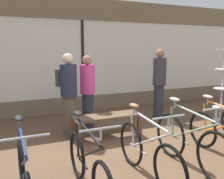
# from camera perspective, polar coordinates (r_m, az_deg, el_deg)

# --- Properties ---
(ground_plane) EXTENTS (24.00, 24.00, 0.00)m
(ground_plane) POSITION_cam_1_polar(r_m,az_deg,el_deg) (4.35, 8.24, -15.44)
(ground_plane) COLOR brown
(shop_back_wall) EXTENTS (12.00, 0.08, 3.20)m
(shop_back_wall) POSITION_cam_1_polar(r_m,az_deg,el_deg) (7.20, -6.78, 7.88)
(shop_back_wall) COLOR #7A664C
(shop_back_wall) RESTS_ON ground_plane
(bicycle_far_left) EXTENTS (0.46, 1.66, 1.01)m
(bicycle_far_left) POSITION_cam_1_polar(r_m,az_deg,el_deg) (3.18, -19.41, -18.32)
(bicycle_far_left) COLOR black
(bicycle_far_left) RESTS_ON ground_plane
(bicycle_left) EXTENTS (0.46, 1.64, 1.01)m
(bicycle_left) POSITION_cam_1_polar(r_m,az_deg,el_deg) (3.24, -5.55, -17.17)
(bicycle_left) COLOR black
(bicycle_left) RESTS_ON ground_plane
(bicycle_center_left) EXTENTS (0.46, 1.68, 1.03)m
(bicycle_center_left) POSITION_cam_1_polar(r_m,az_deg,el_deg) (3.61, 8.06, -14.10)
(bicycle_center_left) COLOR black
(bicycle_center_left) RESTS_ON ground_plane
(bicycle_center_right) EXTENTS (0.46, 1.75, 1.05)m
(bicycle_center_right) POSITION_cam_1_polar(r_m,az_deg,el_deg) (4.03, 17.42, -11.52)
(bicycle_center_right) COLOR black
(bicycle_center_right) RESTS_ON ground_plane
(accessory_rack) EXTENTS (0.48, 0.48, 1.89)m
(accessory_rack) POSITION_cam_1_polar(r_m,az_deg,el_deg) (6.80, 23.82, -0.29)
(accessory_rack) COLOR #333333
(accessory_rack) RESTS_ON ground_plane
(display_bench) EXTENTS (1.40, 0.44, 0.49)m
(display_bench) POSITION_cam_1_polar(r_m,az_deg,el_deg) (5.09, -1.14, -6.84)
(display_bench) COLOR brown
(display_bench) RESTS_ON ground_plane
(customer_near_rack) EXTENTS (0.44, 0.55, 1.72)m
(customer_near_rack) POSITION_cam_1_polar(r_m,az_deg,el_deg) (5.23, -9.94, -0.54)
(customer_near_rack) COLOR brown
(customer_near_rack) RESTS_ON ground_plane
(customer_by_window) EXTENTS (0.45, 0.45, 1.67)m
(customer_by_window) POSITION_cam_1_polar(r_m,az_deg,el_deg) (5.65, -5.60, -0.26)
(customer_by_window) COLOR #2D2D38
(customer_by_window) RESTS_ON ground_plane
(customer_mid_floor) EXTENTS (0.45, 0.45, 1.81)m
(customer_mid_floor) POSITION_cam_1_polar(r_m,az_deg,el_deg) (6.56, 10.73, 1.68)
(customer_mid_floor) COLOR #2D2D38
(customer_mid_floor) RESTS_ON ground_plane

